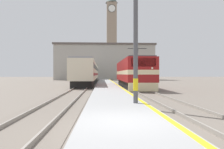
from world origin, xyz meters
The scene contains 9 objects.
ground_plane centered at (0.00, 30.00, 0.00)m, with size 200.00×200.00×0.00m, color #70665B.
platform centered at (0.00, 25.00, 0.14)m, with size 2.96×140.00×0.29m.
rail_track_near centered at (3.08, 25.00, 0.03)m, with size 2.83×140.00×0.16m.
rail_track_far centered at (-3.10, 25.00, 0.03)m, with size 2.83×140.00×0.16m.
locomotive_train centered at (3.08, 20.26, 1.80)m, with size 2.92×14.36×4.48m.
passenger_train centered at (-3.10, 34.00, 1.99)m, with size 2.92×32.93×3.67m.
catenary_mast centered at (1.01, 3.99, 4.39)m, with size 2.48×0.24×8.13m.
clock_tower centered at (2.84, 70.99, 15.83)m, with size 4.33×4.33×30.13m.
station_building centered at (0.19, 57.20, 5.25)m, with size 29.03×6.72×10.45m.
Camera 1 is at (-0.76, -6.59, 1.69)m, focal length 35.00 mm.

